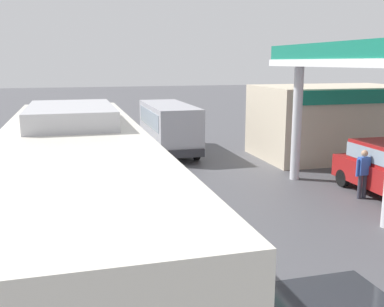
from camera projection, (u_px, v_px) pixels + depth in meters
name	position (u px, v px, depth m)	size (l,w,h in m)	color
ground	(116.00, 148.00, 23.86)	(120.00, 120.00, 0.00)	#4C4C51
lane_divider_stripe	(128.00, 169.00, 19.13)	(0.16, 50.00, 0.01)	#D8CC4C
coach_bus_main	(77.00, 219.00, 8.10)	(2.60, 11.04, 3.69)	silver
gas_station_roadside	(358.00, 106.00, 19.39)	(9.10, 11.95, 5.10)	#147259
minibus_opposing_lane	(169.00, 124.00, 22.37)	(2.04, 6.13, 2.44)	#A5A5AD
pedestrian_near_pump	(379.00, 165.00, 15.83)	(0.55, 0.22, 1.66)	#33333F
pedestrian_by_shop	(363.00, 171.00, 14.87)	(0.55, 0.22, 1.66)	#33333F
car_trailing_behind_bus	(68.00, 128.00, 24.05)	(1.70, 4.20, 1.82)	black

